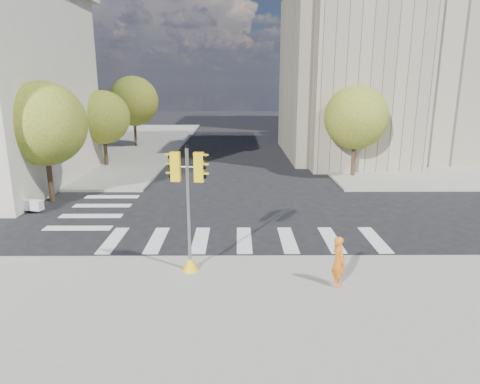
# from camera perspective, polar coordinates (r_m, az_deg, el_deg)

# --- Properties ---
(ground) EXTENTS (160.00, 160.00, 0.00)m
(ground) POSITION_cam_1_polar(r_m,az_deg,el_deg) (19.63, 0.76, -4.33)
(ground) COLOR black
(ground) RESTS_ON ground
(sidewalk_far_right) EXTENTS (28.00, 40.00, 0.15)m
(sidewalk_far_right) POSITION_cam_1_polar(r_m,az_deg,el_deg) (49.42, 24.13, 5.90)
(sidewalk_far_right) COLOR gray
(sidewalk_far_right) RESTS_ON ground
(sidewalk_far_left) EXTENTS (28.00, 40.00, 0.15)m
(sidewalk_far_left) POSITION_cam_1_polar(r_m,az_deg,el_deg) (49.11, -24.04, 5.86)
(sidewalk_far_left) COLOR gray
(sidewalk_far_left) RESTS_ON ground
(civic_building) EXTENTS (26.00, 16.00, 19.39)m
(civic_building) POSITION_cam_1_polar(r_m,az_deg,el_deg) (40.96, 23.38, 14.60)
(civic_building) COLOR gray
(civic_building) RESTS_ON ground
(office_tower) EXTENTS (20.00, 18.00, 30.00)m
(office_tower) POSITION_cam_1_polar(r_m,az_deg,el_deg) (65.17, 21.21, 21.14)
(office_tower) COLOR #9EA0A3
(office_tower) RESTS_ON ground
(tree_lw_near) EXTENTS (4.40, 4.40, 6.41)m
(tree_lw_near) POSITION_cam_1_polar(r_m,az_deg,el_deg) (24.84, -24.68, 8.25)
(tree_lw_near) COLOR #382616
(tree_lw_near) RESTS_ON ground
(tree_lw_mid) EXTENTS (4.00, 4.00, 5.77)m
(tree_lw_mid) POSITION_cam_1_polar(r_m,az_deg,el_deg) (34.22, -17.82, 9.45)
(tree_lw_mid) COLOR #382616
(tree_lw_mid) RESTS_ON ground
(tree_lw_far) EXTENTS (4.80, 4.80, 6.95)m
(tree_lw_far) POSITION_cam_1_polar(r_m,az_deg,el_deg) (43.81, -14.02, 11.66)
(tree_lw_far) COLOR #382616
(tree_lw_far) RESTS_ON ground
(tree_re_near) EXTENTS (4.20, 4.20, 6.16)m
(tree_re_near) POSITION_cam_1_polar(r_m,az_deg,el_deg) (29.74, 15.22, 9.56)
(tree_re_near) COLOR #382616
(tree_re_near) RESTS_ON ground
(tree_re_mid) EXTENTS (4.60, 4.60, 6.66)m
(tree_re_mid) POSITION_cam_1_polar(r_m,az_deg,el_deg) (41.39, 10.83, 11.44)
(tree_re_mid) COLOR #382616
(tree_re_mid) RESTS_ON ground
(tree_re_far) EXTENTS (4.00, 4.00, 5.88)m
(tree_re_far) POSITION_cam_1_polar(r_m,az_deg,el_deg) (53.23, 8.32, 11.61)
(tree_re_far) COLOR #382616
(tree_re_far) RESTS_ON ground
(lamp_near) EXTENTS (0.35, 0.18, 8.11)m
(lamp_near) POSITION_cam_1_polar(r_m,az_deg,el_deg) (33.69, 14.30, 11.02)
(lamp_near) COLOR black
(lamp_near) RESTS_ON sidewalk_far_right
(lamp_far) EXTENTS (0.35, 0.18, 8.11)m
(lamp_far) POSITION_cam_1_polar(r_m,az_deg,el_deg) (47.37, 10.05, 12.09)
(lamp_far) COLOR black
(lamp_far) RESTS_ON sidewalk_far_right
(traffic_signal) EXTENTS (1.08, 0.56, 4.26)m
(traffic_signal) POSITION_cam_1_polar(r_m,az_deg,el_deg) (14.13, -6.84, -3.68)
(traffic_signal) COLOR yellow
(traffic_signal) RESTS_ON sidewalk_near
(photographer) EXTENTS (0.53, 0.67, 1.61)m
(photographer) POSITION_cam_1_polar(r_m,az_deg,el_deg) (13.68, 13.00, -8.99)
(photographer) COLOR orange
(photographer) RESTS_ON sidewalk_near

